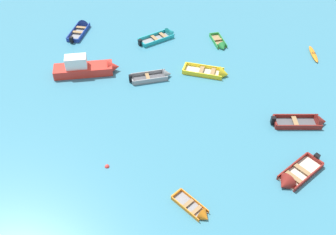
% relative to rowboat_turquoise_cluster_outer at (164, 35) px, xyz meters
% --- Properties ---
extents(rowboat_turquoise_cluster_outer, '(4.34, 3.86, 1.39)m').
position_rel_rowboat_turquoise_cluster_outer_xyz_m(rowboat_turquoise_cluster_outer, '(0.00, 0.00, 0.00)').
color(rowboat_turquoise_cluster_outer, gray).
rests_on(rowboat_turquoise_cluster_outer, ground_plane).
extents(rowboat_yellow_far_right, '(4.71, 2.25, 1.41)m').
position_rel_rowboat_turquoise_cluster_outer_xyz_m(rowboat_yellow_far_right, '(5.74, -6.76, 0.00)').
color(rowboat_yellow_far_right, beige).
rests_on(rowboat_yellow_far_right, ground_plane).
extents(rowboat_orange_midfield_left, '(2.96, 2.74, 0.96)m').
position_rel_rowboat_turquoise_cluster_outer_xyz_m(rowboat_orange_midfield_left, '(4.55, -23.08, -0.06)').
color(rowboat_orange_midfield_left, gray).
rests_on(rowboat_orange_midfield_left, ground_plane).
extents(rowboat_maroon_near_left, '(4.81, 1.83, 1.34)m').
position_rel_rowboat_turquoise_cluster_outer_xyz_m(rowboat_maroon_near_left, '(13.74, -13.22, 0.02)').
color(rowboat_maroon_near_left, '#4C4C51').
rests_on(rowboat_maroon_near_left, ground_plane).
extents(rowboat_grey_back_row_left, '(4.22, 2.46, 1.22)m').
position_rel_rowboat_turquoise_cluster_outer_xyz_m(rowboat_grey_back_row_left, '(0.12, -7.77, 0.02)').
color(rowboat_grey_back_row_left, '#4C4C51').
rests_on(rowboat_grey_back_row_left, ground_plane).
extents(rowboat_green_far_left, '(2.07, 3.50, 1.02)m').
position_rel_rowboat_turquoise_cluster_outer_xyz_m(rowboat_green_far_left, '(6.31, -1.36, -0.05)').
color(rowboat_green_far_left, '#99754C').
rests_on(rowboat_green_far_left, ground_plane).
extents(motor_launch_red_outer_right, '(6.62, 3.01, 2.28)m').
position_rel_rowboat_turquoise_cluster_outer_xyz_m(motor_launch_red_outer_right, '(-6.97, -7.59, 0.45)').
color(motor_launch_red_outer_right, red).
rests_on(motor_launch_red_outer_right, ground_plane).
extents(rowboat_deep_blue_distant_center, '(1.87, 4.70, 1.31)m').
position_rel_rowboat_turquoise_cluster_outer_xyz_m(rowboat_deep_blue_distant_center, '(-9.74, 0.91, 0.01)').
color(rowboat_deep_blue_distant_center, gray).
rests_on(rowboat_deep_blue_distant_center, ground_plane).
extents(kayak_orange_midfield_right, '(0.73, 3.16, 0.30)m').
position_rel_rowboat_turquoise_cluster_outer_xyz_m(kayak_orange_midfield_right, '(16.11, -2.30, -0.06)').
color(kayak_orange_midfield_right, orange).
rests_on(kayak_orange_midfield_right, ground_plane).
extents(rowboat_maroon_outer_left, '(4.04, 4.05, 1.43)m').
position_rel_rowboat_turquoise_cluster_outer_xyz_m(rowboat_maroon_outer_left, '(11.33, -19.63, -0.01)').
color(rowboat_maroon_outer_left, beige).
rests_on(rowboat_maroon_outer_left, ground_plane).
extents(mooring_buoy_far_field, '(0.36, 0.36, 0.36)m').
position_rel_rowboat_turquoise_cluster_outer_xyz_m(mooring_buoy_far_field, '(-2.57, -19.50, -0.21)').
color(mooring_buoy_far_field, red).
rests_on(mooring_buoy_far_field, ground_plane).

